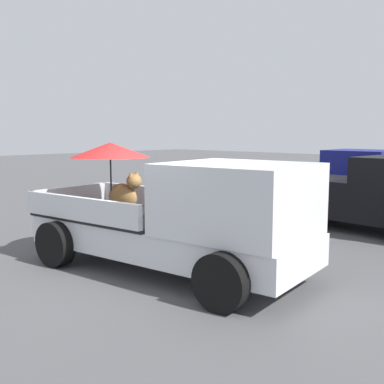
% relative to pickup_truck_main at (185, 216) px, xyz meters
% --- Properties ---
extents(ground_plane, '(80.00, 80.00, 0.00)m').
position_rel_pickup_truck_main_xyz_m(ground_plane, '(-0.38, -0.06, -0.99)').
color(ground_plane, '#4C4C4F').
extents(pickup_truck_main, '(5.24, 2.73, 2.17)m').
position_rel_pickup_truck_main_xyz_m(pickup_truck_main, '(0.00, 0.00, 0.00)').
color(pickup_truck_main, black).
rests_on(pickup_truck_main, ground).
extents(pickup_truck_red, '(4.89, 2.37, 1.80)m').
position_rel_pickup_truck_main_xyz_m(pickup_truck_red, '(0.62, 5.56, -0.11)').
color(pickup_truck_red, black).
rests_on(pickup_truck_red, ground).
extents(pickup_truck_far, '(4.84, 2.26, 1.80)m').
position_rel_pickup_truck_main_xyz_m(pickup_truck_far, '(-1.89, 8.82, -0.11)').
color(pickup_truck_far, black).
rests_on(pickup_truck_far, ground).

